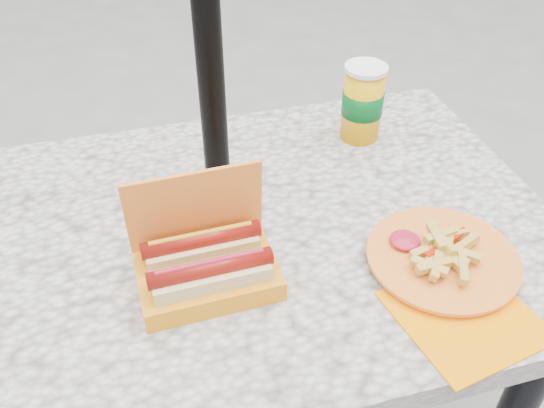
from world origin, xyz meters
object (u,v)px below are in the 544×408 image
object	(u,v)px
umbrella_pole	(206,11)
fries_plate	(443,261)
hotdog_box	(206,264)
soda_cup	(362,103)

from	to	relation	value
umbrella_pole	fries_plate	size ratio (longest dim) A/B	6.04
umbrella_pole	hotdog_box	distance (m)	0.42
soda_cup	umbrella_pole	bearing A→B (deg)	-167.64
hotdog_box	fries_plate	xyz separation A→B (m)	(0.39, -0.07, -0.03)
hotdog_box	fries_plate	distance (m)	0.40
hotdog_box	fries_plate	size ratio (longest dim) A/B	0.63
hotdog_box	soda_cup	bearing A→B (deg)	38.41
hotdog_box	fries_plate	bearing A→B (deg)	-12.45
hotdog_box	fries_plate	world-z (taller)	hotdog_box
umbrella_pole	hotdog_box	xyz separation A→B (m)	(-0.07, -0.28, -0.31)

